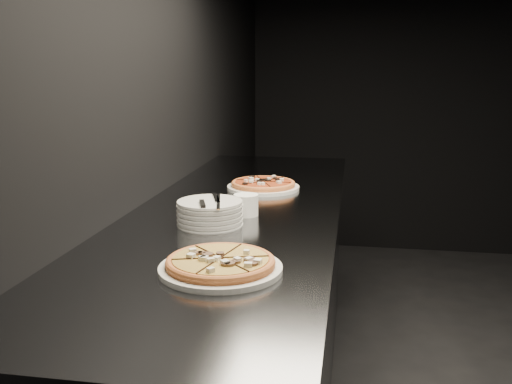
% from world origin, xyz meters
% --- Properties ---
extents(wall_left, '(0.02, 5.00, 2.80)m').
position_xyz_m(wall_left, '(-2.50, 0.00, 1.40)').
color(wall_left, black).
rests_on(wall_left, floor).
extents(counter, '(0.74, 2.44, 0.92)m').
position_xyz_m(counter, '(-2.13, 0.00, 0.46)').
color(counter, slate).
rests_on(counter, floor).
extents(pizza_mushroom, '(0.35, 0.35, 0.04)m').
position_xyz_m(pizza_mushroom, '(-2.04, -0.68, 0.94)').
color(pizza_mushroom, silver).
rests_on(pizza_mushroom, counter).
extents(pizza_tomato, '(0.31, 0.31, 0.04)m').
position_xyz_m(pizza_tomato, '(-2.09, 0.33, 0.94)').
color(pizza_tomato, silver).
rests_on(pizza_tomato, counter).
extents(plate_stack, '(0.21, 0.21, 0.08)m').
position_xyz_m(plate_stack, '(-2.18, -0.25, 0.96)').
color(plate_stack, silver).
rests_on(plate_stack, counter).
extents(cutlery, '(0.07, 0.23, 0.01)m').
position_xyz_m(cutlery, '(-2.17, -0.27, 1.00)').
color(cutlery, silver).
rests_on(cutlery, plate_stack).
extents(ramekin, '(0.09, 0.09, 0.07)m').
position_xyz_m(ramekin, '(-2.08, -0.12, 0.96)').
color(ramekin, white).
rests_on(ramekin, counter).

